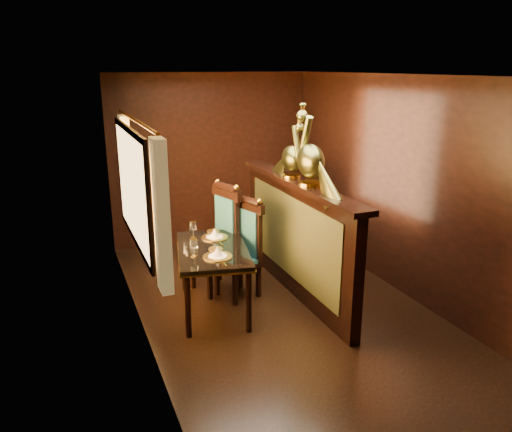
{
  "coord_description": "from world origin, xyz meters",
  "views": [
    {
      "loc": [
        -2.15,
        -4.56,
        2.59
      ],
      "look_at": [
        -0.15,
        0.35,
        0.98
      ],
      "focal_mm": 35.0,
      "sensor_mm": 36.0,
      "label": 1
    }
  ],
  "objects_px": {
    "peacock_left": "(311,146)",
    "chair_right": "(222,234)",
    "dining_table": "(212,254)",
    "peacock_right": "(292,147)",
    "chair_left": "(245,244)"
  },
  "relations": [
    {
      "from": "peacock_left",
      "to": "chair_right",
      "type": "bearing_deg",
      "value": 134.93
    },
    {
      "from": "chair_left",
      "to": "peacock_right",
      "type": "relative_size",
      "value": 1.69
    },
    {
      "from": "chair_right",
      "to": "peacock_left",
      "type": "bearing_deg",
      "value": -61.19
    },
    {
      "from": "dining_table",
      "to": "chair_left",
      "type": "bearing_deg",
      "value": 40.24
    },
    {
      "from": "dining_table",
      "to": "peacock_left",
      "type": "bearing_deg",
      "value": -0.24
    },
    {
      "from": "chair_right",
      "to": "dining_table",
      "type": "bearing_deg",
      "value": -134.46
    },
    {
      "from": "chair_right",
      "to": "peacock_right",
      "type": "height_order",
      "value": "peacock_right"
    },
    {
      "from": "dining_table",
      "to": "peacock_left",
      "type": "xyz_separation_m",
      "value": [
        1.03,
        -0.23,
        1.13
      ]
    },
    {
      "from": "chair_left",
      "to": "peacock_left",
      "type": "distance_m",
      "value": 1.38
    },
    {
      "from": "dining_table",
      "to": "chair_right",
      "type": "relative_size",
      "value": 1.04
    },
    {
      "from": "chair_right",
      "to": "peacock_right",
      "type": "distance_m",
      "value": 1.31
    },
    {
      "from": "dining_table",
      "to": "peacock_left",
      "type": "height_order",
      "value": "peacock_left"
    },
    {
      "from": "peacock_right",
      "to": "dining_table",
      "type": "bearing_deg",
      "value": -168.45
    },
    {
      "from": "peacock_right",
      "to": "chair_left",
      "type": "bearing_deg",
      "value": 176.15
    },
    {
      "from": "peacock_left",
      "to": "dining_table",
      "type": "bearing_deg",
      "value": 167.53
    }
  ]
}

